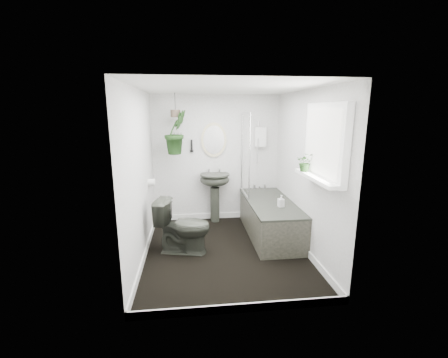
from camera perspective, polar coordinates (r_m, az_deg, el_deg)
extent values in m
cube|color=black|center=(4.53, 0.22, -13.61)|extent=(2.30, 2.80, 0.02)
cube|color=white|center=(4.07, 0.25, 17.08)|extent=(2.30, 2.80, 0.02)
cube|color=silver|center=(5.53, -1.50, 3.89)|extent=(2.30, 0.02, 2.30)
cube|color=silver|center=(2.80, 3.68, -5.04)|extent=(2.30, 0.02, 2.30)
cube|color=silver|center=(4.18, -15.78, 0.48)|extent=(0.02, 2.80, 2.30)
cube|color=silver|center=(4.44, 15.29, 1.21)|extent=(0.02, 2.80, 2.30)
cube|color=white|center=(4.51, 0.22, -12.93)|extent=(2.30, 2.80, 0.10)
cube|color=white|center=(5.54, 6.89, 7.99)|extent=(0.20, 0.10, 0.35)
ellipsoid|color=beige|center=(5.44, -1.95, 7.46)|extent=(0.46, 0.03, 0.62)
cylinder|color=black|center=(5.42, -6.18, 6.31)|extent=(0.04, 0.04, 0.22)
cylinder|color=white|center=(4.90, -13.65, -0.62)|extent=(0.11, 0.11, 0.11)
cube|color=white|center=(3.70, 18.73, 6.61)|extent=(0.08, 1.00, 0.90)
cube|color=white|center=(3.74, 17.30, 0.22)|extent=(0.18, 1.00, 0.04)
cube|color=white|center=(3.68, 18.09, 6.62)|extent=(0.01, 0.86, 0.76)
imported|color=#282B24|center=(4.39, -7.75, -8.87)|extent=(0.85, 0.61, 0.78)
imported|color=black|center=(3.97, 15.25, 3.12)|extent=(0.26, 0.24, 0.24)
imported|color=black|center=(5.11, -9.11, 8.80)|extent=(0.52, 0.51, 0.73)
imported|color=black|center=(4.65, 10.82, -4.11)|extent=(0.10, 0.10, 0.18)
cylinder|color=#493C2F|center=(5.10, -9.24, 12.23)|extent=(0.16, 0.16, 0.12)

